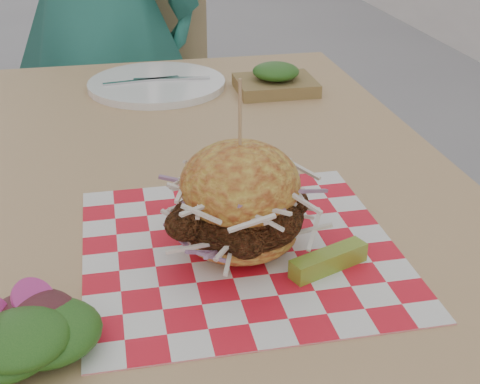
{
  "coord_description": "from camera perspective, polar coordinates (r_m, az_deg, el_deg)",
  "views": [
    {
      "loc": [
        -0.29,
        -0.66,
        1.16
      ],
      "look_at": [
        -0.16,
        -0.01,
        0.82
      ],
      "focal_mm": 50.0,
      "sensor_mm": 36.0,
      "label": 1
    }
  ],
  "objects": [
    {
      "name": "kraft_tray",
      "position": [
        1.31,
        3.06,
        9.51
      ],
      "size": [
        0.15,
        0.12,
        0.06
      ],
      "color": "olive",
      "rests_on": "patio_table"
    },
    {
      "name": "diner",
      "position": [
        1.92,
        -12.28,
        15.32
      ],
      "size": [
        0.65,
        0.51,
        1.59
      ],
      "primitive_type": "imported",
      "rotation": [
        0.0,
        0.0,
        2.91
      ],
      "color": "#2B7E6E",
      "rests_on": "ground"
    },
    {
      "name": "place_setting",
      "position": [
        1.34,
        -7.11,
        9.13
      ],
      "size": [
        0.27,
        0.27,
        0.02
      ],
      "color": "white",
      "rests_on": "patio_table"
    },
    {
      "name": "patio_chair",
      "position": [
        2.0,
        -8.28,
        8.81
      ],
      "size": [
        0.44,
        0.45,
        0.95
      ],
      "rotation": [
        0.0,
        0.0,
        -0.05
      ],
      "color": "tan",
      "rests_on": "ground"
    },
    {
      "name": "side_salad",
      "position": [
        0.67,
        -18.36,
        -11.18
      ],
      "size": [
        0.14,
        0.13,
        0.05
      ],
      "color": "#3F1419",
      "rests_on": "patio_table"
    },
    {
      "name": "sandwich",
      "position": [
        0.75,
        0.0,
        -1.12
      ],
      "size": [
        0.18,
        0.18,
        0.2
      ],
      "color": "gold",
      "rests_on": "paper_liner"
    },
    {
      "name": "pickle_spear",
      "position": [
        0.74,
        7.57,
        -5.82
      ],
      "size": [
        0.1,
        0.06,
        0.02
      ],
      "primitive_type": "cube",
      "rotation": [
        0.0,
        0.0,
        0.38
      ],
      "color": "olive",
      "rests_on": "paper_liner"
    },
    {
      "name": "paper_liner",
      "position": [
        0.78,
        0.0,
        -4.85
      ],
      "size": [
        0.36,
        0.36,
        0.0
      ],
      "primitive_type": "cube",
      "color": "red",
      "rests_on": "patio_table"
    },
    {
      "name": "patio_table",
      "position": [
        1.0,
        -4.7,
        -2.55
      ],
      "size": [
        0.8,
        1.2,
        0.75
      ],
      "color": "tan",
      "rests_on": "ground"
    }
  ]
}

